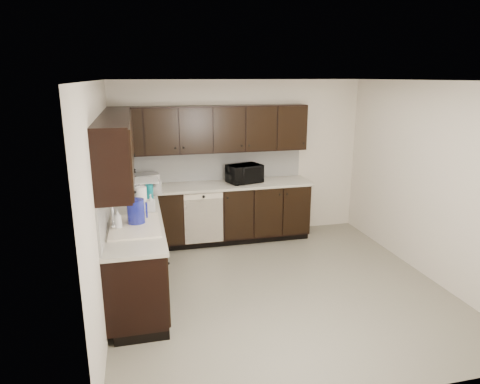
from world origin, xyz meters
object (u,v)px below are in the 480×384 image
Objects in this scene: sink at (135,232)px; storage_bin at (139,188)px; toaster_oven at (146,181)px; blue_pitcher at (136,212)px; microwave at (244,174)px.

sink is 1.37m from storage_bin.
blue_pitcher reaches higher than toaster_oven.
microwave is 1.76× the size of blue_pitcher.
toaster_oven is at bearing 84.02° from sink.
blue_pitcher is (-0.05, -1.27, 0.04)m from storage_bin.
microwave is 2.31m from blue_pitcher.
blue_pitcher is at bearing -152.51° from microwave.
microwave is 1.65m from storage_bin.
sink is at bearing -81.07° from blue_pitcher.
sink is 1.61× the size of microwave.
sink reaches higher than storage_bin.
microwave reaches higher than sink.
microwave is 1.50m from toaster_oven.
storage_bin is 1.78× the size of blue_pitcher.
storage_bin is at bearing 87.19° from sink.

